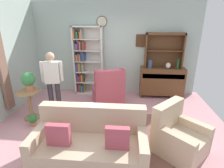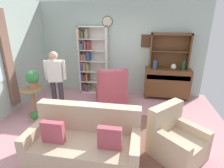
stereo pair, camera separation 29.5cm
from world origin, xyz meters
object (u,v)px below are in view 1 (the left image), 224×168
(vase_round, at_px, (168,66))
(potted_plant_small, at_px, (33,119))
(bookshelf, at_px, (86,61))
(couch_floral, at_px, (91,145))
(wingback_chair, at_px, (108,92))
(sideboard, at_px, (162,81))
(bottle_wine, at_px, (178,64))
(armchair_floral, at_px, (178,137))
(sideboard_hutch, at_px, (164,45))
(vase_tall, at_px, (150,64))
(potted_plant_large, at_px, (28,80))
(plant_stand, at_px, (30,102))
(person_reading, at_px, (53,79))

(vase_round, relative_size, potted_plant_small, 0.62)
(bookshelf, relative_size, couch_floral, 1.16)
(wingback_chair, distance_m, potted_plant_small, 2.02)
(sideboard, height_order, bottle_wine, bottle_wine)
(armchair_floral, bearing_deg, bookshelf, 131.23)
(armchair_floral, bearing_deg, couch_floral, -166.06)
(bottle_wine, bearing_deg, sideboard_hutch, 153.04)
(vase_tall, xyz_separation_m, vase_round, (0.52, 0.01, -0.04))
(sideboard_hutch, relative_size, potted_plant_large, 2.55)
(armchair_floral, bearing_deg, potted_plant_small, 170.17)
(couch_floral, bearing_deg, potted_plant_large, 143.23)
(vase_tall, distance_m, vase_round, 0.52)
(bottle_wine, bearing_deg, vase_tall, 179.34)
(plant_stand, bearing_deg, person_reading, 33.56)
(bottle_wine, distance_m, wingback_chair, 2.15)
(bookshelf, bearing_deg, sideboard, -2.00)
(bottle_wine, xyz_separation_m, person_reading, (-3.22, -1.25, -0.16))
(person_reading, bearing_deg, potted_plant_large, -150.13)
(potted_plant_large, bearing_deg, person_reading, 29.87)
(vase_tall, relative_size, armchair_floral, 0.23)
(armchair_floral, relative_size, potted_plant_large, 2.51)
(potted_plant_large, distance_m, potted_plant_small, 0.89)
(bottle_wine, distance_m, potted_plant_large, 3.98)
(armchair_floral, bearing_deg, sideboard, 87.92)
(potted_plant_small, bearing_deg, sideboard_hutch, 33.81)
(couch_floral, relative_size, wingback_chair, 1.72)
(vase_round, xyz_separation_m, person_reading, (-2.96, -1.28, -0.10))
(sideboard_hutch, xyz_separation_m, couch_floral, (-1.59, -2.98, -1.25))
(vase_round, height_order, armchair_floral, vase_round)
(armchair_floral, bearing_deg, bottle_wine, 78.72)
(bottle_wine, height_order, wingback_chair, bottle_wine)
(sideboard, relative_size, plant_stand, 1.85)
(potted_plant_large, bearing_deg, bottle_wine, 22.43)
(sideboard, relative_size, bottle_wine, 4.46)
(wingback_chair, xyz_separation_m, potted_plant_small, (-1.56, -1.26, -0.22))
(bookshelf, distance_m, couch_floral, 3.14)
(plant_stand, bearing_deg, bottle_wine, 23.04)
(wingback_chair, distance_m, potted_plant_large, 2.03)
(bookshelf, xyz_separation_m, plant_stand, (-0.96, -1.75, -0.61))
(wingback_chair, height_order, potted_plant_large, potted_plant_large)
(potted_plant_small, distance_m, person_reading, 1.02)
(couch_floral, xyz_separation_m, wingback_chair, (0.04, 2.15, 0.07))
(armchair_floral, relative_size, plant_stand, 1.54)
(bookshelf, distance_m, potted_plant_small, 2.36)
(vase_tall, distance_m, person_reading, 2.75)
(plant_stand, bearing_deg, vase_round, 24.89)
(bottle_wine, xyz_separation_m, potted_plant_small, (-3.50, -1.89, -0.91))
(sideboard_hutch, xyz_separation_m, armchair_floral, (-0.09, -2.61, -1.27))
(sideboard_hutch, bearing_deg, potted_plant_large, -152.43)
(person_reading, bearing_deg, sideboard_hutch, 27.18)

